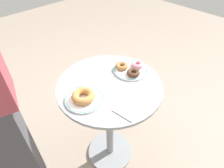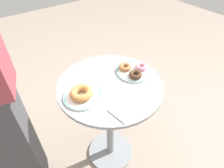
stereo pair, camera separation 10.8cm
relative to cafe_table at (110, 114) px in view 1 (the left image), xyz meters
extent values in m
cube|color=gray|center=(0.00, 0.00, -0.50)|extent=(7.00, 7.00, 0.02)
cylinder|color=gray|center=(0.00, 0.00, 0.25)|extent=(0.61, 0.61, 0.02)
cylinder|color=gray|center=(0.00, 0.00, -0.11)|extent=(0.06, 0.06, 0.71)
cylinder|color=gray|center=(0.00, 0.00, -0.47)|extent=(0.35, 0.35, 0.03)
cylinder|color=white|center=(-0.18, 0.00, 0.27)|extent=(0.20, 0.20, 0.01)
torus|color=teal|center=(-0.18, 0.00, 0.27)|extent=(0.20, 0.20, 0.01)
cylinder|color=white|center=(0.18, 0.00, 0.27)|extent=(0.21, 0.21, 0.01)
torus|color=teal|center=(0.18, 0.00, 0.27)|extent=(0.21, 0.21, 0.01)
torus|color=#BC7F42|center=(-0.18, 0.00, 0.29)|extent=(0.17, 0.17, 0.04)
torus|color=pink|center=(0.24, -0.01, 0.29)|extent=(0.11, 0.11, 0.03)
torus|color=#A36B3D|center=(0.15, 0.05, 0.29)|extent=(0.10, 0.10, 0.03)
torus|color=#422819|center=(0.15, -0.05, 0.29)|extent=(0.09, 0.09, 0.03)
cube|color=white|center=(-0.05, -0.20, 0.27)|extent=(0.16, 0.14, 0.01)
cube|color=#3D3D42|center=(-0.65, 0.19, -0.05)|extent=(0.40, 0.31, 0.88)
camera|label=1|loc=(-0.57, -0.61, 0.99)|focal=30.87mm
camera|label=2|loc=(-0.49, -0.68, 0.99)|focal=30.87mm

